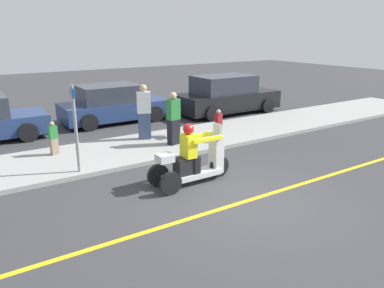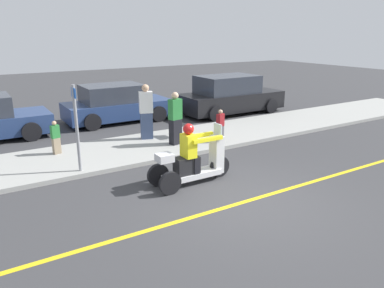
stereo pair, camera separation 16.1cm
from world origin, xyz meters
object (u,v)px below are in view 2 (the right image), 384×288
Objects in this scene: spectator_by_tree at (175,119)px; folding_chair_set_back at (177,122)px; spectator_end_of_line at (220,126)px; street_sign at (76,125)px; spectator_with_child at (146,113)px; parked_car_lot_left at (230,96)px; motorcycle_trike at (192,162)px; parked_car_lot_center at (116,104)px; spectator_far_back at (56,138)px.

folding_chair_set_back is at bearing 58.17° from spectator_by_tree.
spectator_by_tree is (-1.35, 0.52, 0.29)m from spectator_end_of_line.
spectator_end_of_line is at bearing 3.29° from street_sign.
spectator_by_tree is at bearing -64.61° from spectator_with_child.
spectator_by_tree reaches higher than folding_chair_set_back.
spectator_by_tree is 0.35× the size of parked_car_lot_left.
folding_chair_set_back is (0.47, 0.75, -0.29)m from spectator_by_tree.
parked_car_lot_center is (0.79, 7.14, 0.16)m from motorcycle_trike.
spectator_with_child is 1.07m from folding_chair_set_back.
folding_chair_set_back is at bearing -78.50° from parked_car_lot_center.
spectator_far_back is 4.66m from parked_car_lot_center.
spectator_by_tree is 3.35m from street_sign.
parked_car_lot_left is (5.68, 6.00, 0.24)m from motorcycle_trike.
spectator_by_tree is 0.39× the size of parked_car_lot_center.
spectator_with_child is 2.19× the size of folding_chair_set_back.
spectator_end_of_line is 1.07× the size of spectator_far_back.
spectator_by_tree reaches higher than parked_car_lot_center.
street_sign reaches higher than parked_car_lot_left.
spectator_far_back is at bearing -178.23° from spectator_with_child.
spectator_with_child reaches higher than parked_car_lot_left.
spectator_with_child reaches higher than spectator_by_tree.
spectator_far_back is 8.36m from parked_car_lot_left.
motorcycle_trike is at bearing -57.62° from spectator_far_back.
folding_chair_set_back is 0.37× the size of street_sign.
spectator_with_child reaches higher than spectator_end_of_line.
motorcycle_trike is at bearing -96.34° from parked_car_lot_center.
spectator_end_of_line is at bearing -21.04° from spectator_by_tree.
folding_chair_set_back is at bearing 124.84° from spectator_end_of_line.
spectator_with_child is 1.16m from spectator_by_tree.
spectator_with_child is at bearing -156.57° from parked_car_lot_left.
parked_car_lot_center is at bearing 93.60° from spectator_by_tree.
motorcycle_trike is 3.81m from folding_chair_set_back.
folding_chair_set_back is 4.06m from street_sign.
parked_car_lot_left is at bearing 27.30° from street_sign.
folding_chair_set_back is at bearing -3.08° from spectator_far_back.
motorcycle_trike is 0.96× the size of street_sign.
parked_car_lot_left is (4.15, 2.51, 0.16)m from folding_chair_set_back.
parked_car_lot_left is at bearing 23.43° from spectator_with_child.
parked_car_lot_center reaches higher than folding_chair_set_back.
motorcycle_trike is 4.38m from spectator_far_back.
parked_car_lot_center reaches higher than spectator_far_back.
spectator_by_tree is at bearing 68.64° from motorcycle_trike.
spectator_end_of_line is 4.99m from spectator_far_back.
parked_car_lot_center is (-4.89, 1.14, -0.08)m from parked_car_lot_left.
parked_car_lot_center is (-1.63, 4.93, 0.08)m from spectator_end_of_line.
folding_chair_set_back is (1.54, 3.49, 0.08)m from motorcycle_trike.
spectator_with_child reaches higher than parked_car_lot_center.
spectator_far_back is (-2.92, -0.09, -0.39)m from spectator_with_child.
parked_car_lot_center reaches higher than spectator_end_of_line.
motorcycle_trike is at bearing -113.78° from folding_chair_set_back.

